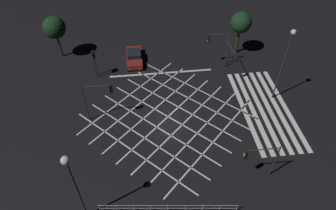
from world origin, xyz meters
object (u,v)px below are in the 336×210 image
Objects in this scene: street_tree_far at (54,28)px; waiting_car at (134,57)px; traffic_light_ne_main at (94,58)px; traffic_light_se_cross at (217,42)px; street_tree_near at (241,23)px; traffic_light_sw_cross at (259,156)px; street_lamp_west at (287,52)px; traffic_light_median_north at (99,94)px; street_lamp_far at (71,174)px; traffic_light_se_main at (231,56)px; traffic_light_ne_cross at (94,59)px.

waiting_car is at bearing -103.36° from street_tree_far.
traffic_light_se_cross is (0.53, -14.62, 0.75)m from traffic_light_ne_main.
waiting_car is (-0.43, 13.42, -3.65)m from street_tree_near.
traffic_light_sw_cross is 0.71× the size of street_tree_far.
street_tree_far is (10.94, 24.37, -1.94)m from street_lamp_west.
traffic_light_sw_cross is 11.48m from street_lamp_west.
street_lamp_west is at bearing -170.09° from street_tree_near.
street_lamp_west reaches higher than traffic_light_se_cross.
traffic_light_median_north is 0.53× the size of street_lamp_west.
traffic_light_median_north is at bearing -20.05° from waiting_car.
traffic_light_median_north is at bearing -154.16° from street_tree_far.
traffic_light_ne_main is 5.53m from waiting_car.
street_lamp_far is (-11.55, 19.47, -0.20)m from street_lamp_west.
traffic_light_se_main is at bearing 40.55° from street_lamp_west.
traffic_light_se_cross reaches higher than traffic_light_ne_cross.
traffic_light_ne_cross is at bearing 0.34° from street_lamp_far.
traffic_light_se_cross reaches higher than waiting_car.
traffic_light_se_main is (-1.75, -15.73, 0.28)m from traffic_light_ne_main.
traffic_light_ne_main is 0.90× the size of traffic_light_sw_cross.
street_tree_near reaches higher than traffic_light_sw_cross.
traffic_light_sw_cross is 0.69× the size of street_tree_near.
traffic_light_median_north is 15.68m from traffic_light_se_cross.
traffic_light_median_north is 0.59× the size of street_lamp_far.
street_lamp_far is at bearing 139.18° from street_tree_near.
street_lamp_west reaches higher than street_tree_far.
traffic_light_sw_cross is 0.87× the size of waiting_car.
traffic_light_se_cross is (16.41, -0.46, 0.36)m from traffic_light_sw_cross.
traffic_light_sw_cross is at bearing 27.59° from waiting_car.
street_tree_far reaches higher than traffic_light_se_cross.
waiting_car is at bearing -62.41° from traffic_light_sw_cross.
traffic_light_se_main is at bearing -5.00° from traffic_light_ne_cross.
street_lamp_west is at bearing -114.17° from street_tree_far.
traffic_light_sw_cross is at bearing -82.11° from street_lamp_far.
traffic_light_median_north is at bearing -4.86° from street_lamp_far.
street_lamp_far reaches higher than traffic_light_ne_main.
street_lamp_west is at bearing -16.80° from traffic_light_ne_cross.
waiting_car is (1.91, 10.03, -2.64)m from traffic_light_se_cross.
street_lamp_west is 9.45m from street_tree_near.
street_lamp_west is at bearing 3.16° from traffic_light_median_north.
street_tree_near is at bearing -94.50° from street_tree_far.
traffic_light_median_north is 1.01× the size of traffic_light_se_cross.
street_lamp_west reaches higher than waiting_car.
traffic_light_se_cross is at bearing -91.59° from traffic_light_sw_cross.
traffic_light_se_cross is at bearing 79.23° from waiting_car.
traffic_light_median_north is at bearing 8.06° from traffic_light_ne_main.
traffic_light_ne_cross is at bearing 5.92° from traffic_light_ne_main.
street_tree_far is at bearing 85.50° from street_tree_near.
traffic_light_ne_main is at bearing 0.46° from street_lamp_far.
traffic_light_se_main is 15.72m from traffic_light_median_north.
street_lamp_far is at bearing -44.11° from traffic_light_se_main.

